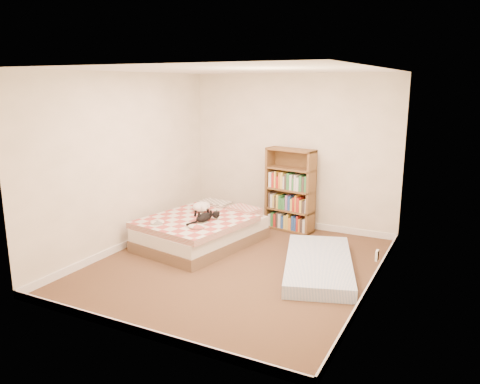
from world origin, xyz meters
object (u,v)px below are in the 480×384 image
at_px(bed, 203,230).
at_px(white_dog, 202,207).
at_px(floor_mattress, 319,264).
at_px(black_cat, 205,217).
at_px(bookshelf, 290,199).

height_order(bed, white_dog, white_dog).
relative_size(floor_mattress, black_cat, 3.06).
xyz_separation_m(bookshelf, white_dog, (-1.06, -1.02, -0.01)).
bearing_deg(floor_mattress, bed, 155.66).
xyz_separation_m(floor_mattress, white_dog, (-2.01, 0.43, 0.42)).
bearing_deg(floor_mattress, black_cat, 160.89).
height_order(bed, floor_mattress, bed).
height_order(bed, black_cat, black_cat).
height_order(floor_mattress, white_dog, white_dog).
distance_m(bed, floor_mattress, 1.88).
xyz_separation_m(floor_mattress, black_cat, (-1.71, 0.03, 0.40)).
bearing_deg(bed, floor_mattress, 3.98).
height_order(bookshelf, black_cat, bookshelf).
relative_size(bed, floor_mattress, 1.09).
bearing_deg(bed, bookshelf, 64.23).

